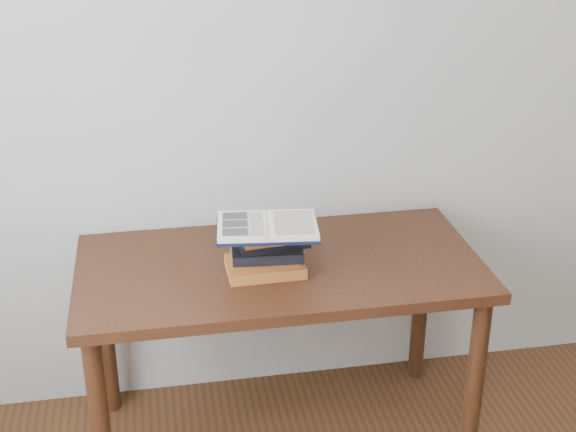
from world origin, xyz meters
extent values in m
cube|color=beige|center=(0.00, 1.75, 1.30)|extent=(3.50, 0.04, 2.60)
cube|color=#452111|center=(-0.11, 1.38, 0.70)|extent=(1.35, 0.67, 0.04)
cylinder|color=#452111|center=(-0.72, 1.10, 0.34)|extent=(0.06, 0.06, 0.68)
cylinder|color=#452111|center=(0.51, 1.10, 0.34)|extent=(0.06, 0.06, 0.68)
cylinder|color=#452111|center=(-0.72, 1.66, 0.34)|extent=(0.06, 0.06, 0.68)
cylinder|color=#452111|center=(0.51, 1.66, 0.34)|extent=(0.06, 0.06, 0.68)
cube|color=#B15828|center=(-0.17, 1.33, 0.74)|extent=(0.25, 0.17, 0.04)
cube|color=#B15828|center=(-0.16, 1.34, 0.77)|extent=(0.22, 0.16, 0.03)
cube|color=black|center=(-0.16, 1.32, 0.80)|extent=(0.24, 0.18, 0.03)
cube|color=black|center=(-0.14, 1.33, 0.84)|extent=(0.24, 0.16, 0.03)
cube|color=#B15828|center=(-0.14, 1.32, 0.87)|extent=(0.22, 0.19, 0.03)
cube|color=black|center=(-0.16, 1.31, 0.88)|extent=(0.34, 0.26, 0.01)
cube|color=#EFEACE|center=(-0.24, 1.32, 0.90)|extent=(0.18, 0.23, 0.01)
cube|color=#EFEACE|center=(-0.08, 1.30, 0.90)|extent=(0.18, 0.23, 0.01)
cylinder|color=#EFEACE|center=(-0.16, 1.31, 0.89)|extent=(0.03, 0.21, 0.01)
cube|color=black|center=(-0.25, 1.38, 0.90)|extent=(0.08, 0.06, 0.00)
cube|color=black|center=(-0.26, 1.32, 0.90)|extent=(0.08, 0.06, 0.00)
cube|color=black|center=(-0.27, 1.26, 0.90)|extent=(0.08, 0.06, 0.00)
cube|color=beige|center=(-0.19, 1.31, 0.90)|extent=(0.06, 0.18, 0.00)
cube|color=beige|center=(-0.08, 1.30, 0.90)|extent=(0.14, 0.19, 0.00)
camera|label=1|loc=(-0.50, -0.96, 1.97)|focal=50.00mm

